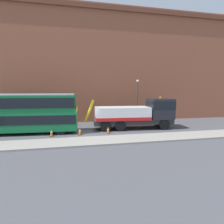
# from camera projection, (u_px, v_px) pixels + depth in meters

# --- Properties ---
(ground_plane) EXTENTS (120.00, 120.00, 0.00)m
(ground_plane) POSITION_uv_depth(u_px,v_px,m) (86.00, 131.00, 20.14)
(ground_plane) COLOR #4C4C51
(near_kerb) EXTENTS (60.00, 2.80, 0.15)m
(near_kerb) POSITION_uv_depth(u_px,v_px,m) (90.00, 141.00, 16.06)
(near_kerb) COLOR gray
(near_kerb) RESTS_ON ground_plane
(building_facade) EXTENTS (60.00, 1.50, 16.00)m
(building_facade) POSITION_uv_depth(u_px,v_px,m) (82.00, 63.00, 25.73)
(building_facade) COLOR #935138
(building_facade) RESTS_ON ground_plane
(recovery_tow_truck) EXTENTS (10.21, 3.22, 3.67)m
(recovery_tow_truck) POSITION_uv_depth(u_px,v_px,m) (137.00, 113.00, 21.49)
(recovery_tow_truck) COLOR #2D2D2D
(recovery_tow_truck) RESTS_ON ground_plane
(double_decker_bus) EXTENTS (11.16, 3.27, 4.06)m
(double_decker_bus) POSITION_uv_depth(u_px,v_px,m) (22.00, 112.00, 18.91)
(double_decker_bus) COLOR #146B38
(double_decker_bus) RESTS_ON ground_plane
(traffic_cone_near_bus) EXTENTS (0.36, 0.36, 0.72)m
(traffic_cone_near_bus) POSITION_uv_depth(u_px,v_px,m) (52.00, 133.00, 18.04)
(traffic_cone_near_bus) COLOR orange
(traffic_cone_near_bus) RESTS_ON ground_plane
(traffic_cone_midway) EXTENTS (0.36, 0.36, 0.72)m
(traffic_cone_midway) POSITION_uv_depth(u_px,v_px,m) (80.00, 131.00, 18.63)
(traffic_cone_midway) COLOR orange
(traffic_cone_midway) RESTS_ON ground_plane
(traffic_cone_near_truck) EXTENTS (0.36, 0.36, 0.72)m
(traffic_cone_near_truck) POSITION_uv_depth(u_px,v_px,m) (108.00, 130.00, 19.29)
(traffic_cone_near_truck) COLOR orange
(traffic_cone_near_truck) RESTS_ON ground_plane
(street_lamp) EXTENTS (0.36, 0.36, 5.83)m
(street_lamp) POSITION_uv_depth(u_px,v_px,m) (137.00, 97.00, 25.67)
(street_lamp) COLOR #38383D
(street_lamp) RESTS_ON ground_plane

